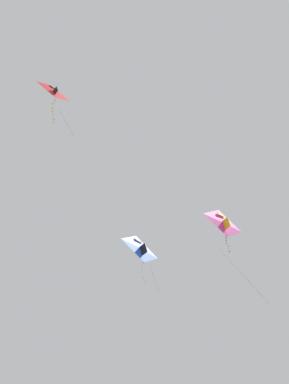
# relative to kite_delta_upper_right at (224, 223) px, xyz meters

# --- Properties ---
(kite_delta_upper_right) EXTENTS (4.20, 3.94, 8.05)m
(kite_delta_upper_right) POSITION_rel_kite_delta_upper_right_xyz_m (0.00, 0.00, 0.00)
(kite_delta_upper_right) COLOR #DB2D93
(kite_delta_near_right) EXTENTS (2.49, 2.79, 4.63)m
(kite_delta_near_right) POSITION_rel_kite_delta_upper_right_xyz_m (6.55, 3.31, -3.83)
(kite_delta_near_right) COLOR blue
(kite_delta_low_drifter) EXTENTS (2.58, 2.31, 4.85)m
(kite_delta_low_drifter) POSITION_rel_kite_delta_upper_right_xyz_m (11.47, 13.22, 3.25)
(kite_delta_low_drifter) COLOR red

